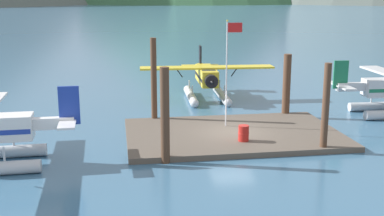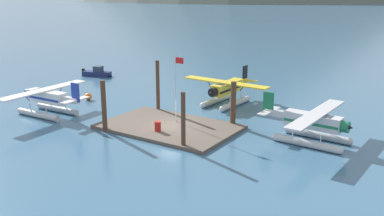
% 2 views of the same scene
% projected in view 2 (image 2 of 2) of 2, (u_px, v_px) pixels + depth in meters
% --- Properties ---
extents(ground_plane, '(1200.00, 1200.00, 0.00)m').
position_uv_depth(ground_plane, '(169.00, 128.00, 40.57)').
color(ground_plane, '#38607F').
extents(dock_platform, '(12.40, 8.03, 0.30)m').
position_uv_depth(dock_platform, '(169.00, 127.00, 40.53)').
color(dock_platform, brown).
rests_on(dock_platform, ground).
extents(piling_near_left, '(0.45, 0.45, 4.79)m').
position_uv_depth(piling_near_left, '(104.00, 106.00, 39.05)').
color(piling_near_left, '#4C3323').
rests_on(piling_near_left, ground).
extents(piling_near_right, '(0.37, 0.37, 4.75)m').
position_uv_depth(piling_near_right, '(183.00, 121.00, 34.92)').
color(piling_near_right, '#4C3323').
rests_on(piling_near_right, ground).
extents(piling_far_left, '(0.39, 0.39, 5.50)m').
position_uv_depth(piling_far_left, '(158.00, 86.00, 45.27)').
color(piling_far_left, '#4C3323').
rests_on(piling_far_left, ground).
extents(piling_far_right, '(0.52, 0.52, 4.30)m').
position_uv_depth(piling_far_right, '(233.00, 104.00, 40.76)').
color(piling_far_right, '#4C3323').
rests_on(piling_far_right, ground).
extents(flagpole, '(0.95, 0.10, 6.41)m').
position_uv_depth(flagpole, '(177.00, 81.00, 40.48)').
color(flagpole, silver).
rests_on(flagpole, dock_platform).
extents(fuel_drum, '(0.62, 0.62, 0.88)m').
position_uv_depth(fuel_drum, '(158.00, 126.00, 38.75)').
color(fuel_drum, '#AD1E19').
rests_on(fuel_drum, dock_platform).
extents(mooring_buoy, '(0.82, 0.82, 0.82)m').
position_uv_depth(mooring_buoy, '(88.00, 97.00, 50.66)').
color(mooring_buoy, orange).
rests_on(mooring_buoy, ground).
extents(seaplane_yellow_bow_centre, '(10.46, 7.98, 3.84)m').
position_uv_depth(seaplane_yellow_bow_centre, '(226.00, 91.00, 48.34)').
color(seaplane_yellow_bow_centre, '#B7BABF').
rests_on(seaplane_yellow_bow_centre, ground).
extents(seaplane_white_port_aft, '(7.98, 10.44, 3.84)m').
position_uv_depth(seaplane_white_port_aft, '(47.00, 100.00, 44.46)').
color(seaplane_white_port_aft, '#B7BABF').
rests_on(seaplane_white_port_aft, ground).
extents(seaplane_silver_stbd_fwd, '(7.98, 10.45, 3.84)m').
position_uv_depth(seaplane_silver_stbd_fwd, '(313.00, 125.00, 36.37)').
color(seaplane_silver_stbd_fwd, '#B7BABF').
rests_on(seaplane_silver_stbd_fwd, ground).
extents(boat_navy_open_west, '(4.80, 2.49, 1.50)m').
position_uv_depth(boat_navy_open_west, '(98.00, 73.00, 64.20)').
color(boat_navy_open_west, navy).
rests_on(boat_navy_open_west, ground).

